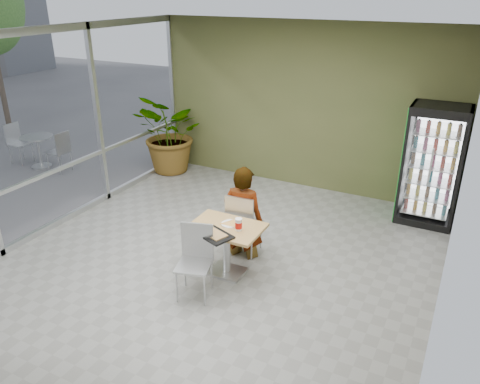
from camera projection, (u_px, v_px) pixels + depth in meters
name	position (u px, v px, depth m)	size (l,w,h in m)	color
ground	(212.00, 267.00, 6.78)	(7.00, 7.00, 0.00)	gray
room_envelope	(209.00, 164.00, 6.14)	(6.00, 7.00, 3.20)	beige
storefront_frame	(46.00, 133.00, 7.39)	(0.10, 7.00, 3.20)	#B7B9BC
dining_table	(227.00, 240.00, 6.43)	(0.99, 0.69, 0.75)	tan
chair_far	(242.00, 220.00, 6.86)	(0.47, 0.47, 1.00)	#B7B9BC
chair_near	(196.00, 254.00, 6.03)	(0.53, 0.54, 0.97)	#B7B9BC
seated_woman	(243.00, 221.00, 6.92)	(0.63, 0.41, 1.71)	black
pizza_plate	(230.00, 223.00, 6.39)	(0.30, 0.25, 0.03)	white
soda_cup	(239.00, 225.00, 6.21)	(0.10, 0.10, 0.17)	white
napkin_stack	(199.00, 227.00, 6.31)	(0.14, 0.14, 0.02)	white
cafeteria_tray	(215.00, 235.00, 6.08)	(0.44, 0.32, 0.03)	black
beverage_fridge	(432.00, 166.00, 7.74)	(0.92, 0.71, 2.02)	black
potted_plant	(172.00, 134.00, 9.94)	(1.54, 1.33, 1.71)	#2F5923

